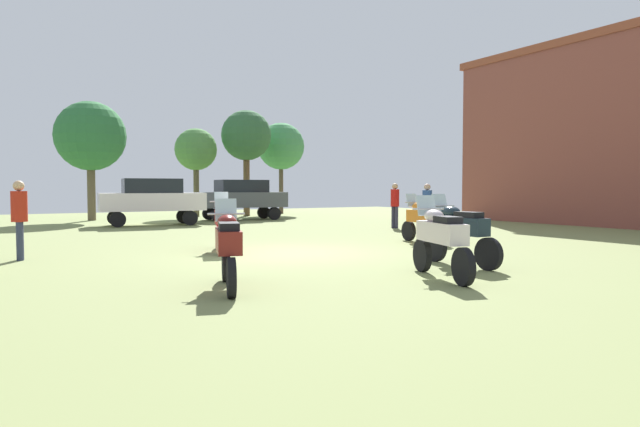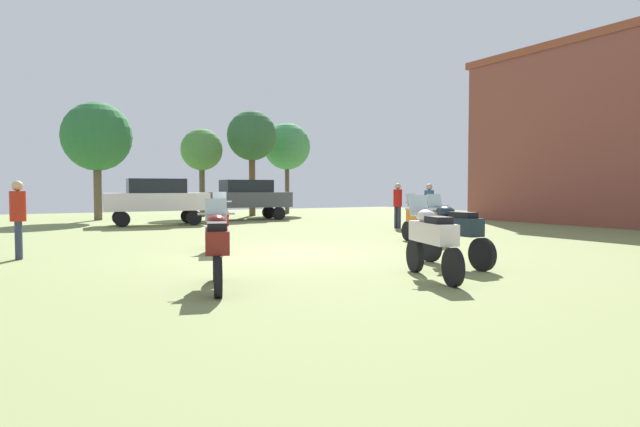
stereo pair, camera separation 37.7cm
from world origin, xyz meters
TOP-DOWN VIEW (x-y plane):
  - ground_plane at (0.00, 0.00)m, footprint 44.00×52.00m
  - motorcycle_1 at (-1.18, 1.19)m, footprint 0.85×2.15m
  - motorcycle_3 at (0.66, -4.81)m, footprint 0.86×2.21m
  - motorcycle_4 at (-3.00, -3.88)m, footprint 0.83×2.01m
  - motorcycle_5 at (2.10, -3.82)m, footprint 0.62×2.19m
  - motorcycle_8 at (4.63, 0.18)m, footprint 0.62×2.23m
  - car_1 at (-0.30, 11.96)m, footprint 4.47×2.26m
  - car_3 at (4.55, 13.73)m, footprint 4.39×2.03m
  - person_1 at (7.63, 5.35)m, footprint 0.40×0.40m
  - person_2 at (7.19, 2.95)m, footprint 0.35×0.35m
  - person_3 at (-5.71, 1.80)m, footprint 0.38×0.38m
  - tree_1 at (3.54, 17.74)m, footprint 2.30×2.30m
  - tree_2 at (-1.99, 17.06)m, footprint 3.38×3.38m
  - tree_4 at (6.33, 17.27)m, footprint 2.84×2.84m
  - tree_5 at (9.28, 18.78)m, footprint 2.88×2.88m

SIDE VIEW (x-z plane):
  - ground_plane at x=0.00m, z-range 0.00..0.02m
  - motorcycle_4 at x=-3.00m, z-range 0.01..1.44m
  - motorcycle_8 at x=4.63m, z-range 0.01..1.45m
  - motorcycle_3 at x=0.66m, z-range 0.01..1.49m
  - motorcycle_5 at x=2.10m, z-range 0.01..1.49m
  - motorcycle_1 at x=-1.18m, z-range 0.01..1.51m
  - person_2 at x=7.19m, z-range 0.17..1.93m
  - person_3 at x=-5.71m, z-range 0.17..1.95m
  - person_1 at x=7.63m, z-range 0.17..1.96m
  - car_1 at x=-0.30m, z-range 0.19..2.19m
  - car_3 at x=4.55m, z-range 0.19..2.19m
  - tree_1 at x=3.54m, z-range 1.25..6.13m
  - tree_2 at x=-1.99m, z-range 1.21..7.04m
  - tree_5 at x=9.28m, z-range 1.36..6.97m
  - tree_4 at x=6.33m, z-range 1.54..7.55m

